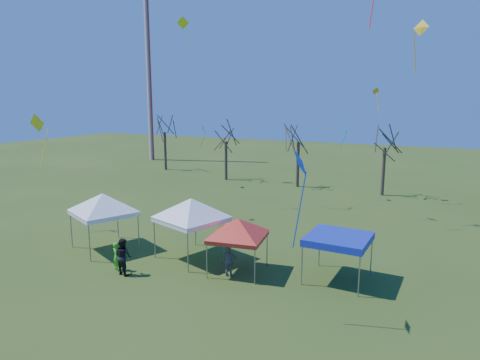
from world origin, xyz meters
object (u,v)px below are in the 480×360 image
object	(u,v)px
tree_0	(164,118)
tree_1	(226,128)
radio_mast	(149,73)
tent_blue	(338,239)
tree_2	(299,125)
tent_red	(238,222)
person_green	(117,257)
tent_white_west	(103,197)
tent_white_mid	(191,202)
person_dark	(123,256)
person_grey	(229,261)
tree_3	(386,130)

from	to	relation	value
tree_0	tree_1	world-z (taller)	tree_0
radio_mast	tent_blue	bearing A→B (deg)	-41.67
radio_mast	tree_1	world-z (taller)	radio_mast
tree_1	tree_2	xyz separation A→B (m)	(8.40, -0.27, 0.50)
tent_red	person_green	distance (m)	6.69
tree_0	tent_blue	size ratio (longest dim) A/B	2.76
tent_white_west	radio_mast	bearing A→B (deg)	122.93
tent_white_mid	person_green	size ratio (longest dim) A/B	2.83
tree_0	person_green	distance (m)	33.10
tent_red	person_dark	world-z (taller)	tent_red
tent_red	person_grey	size ratio (longest dim) A/B	2.40
tent_blue	tree_0	bearing A→B (deg)	138.62
radio_mast	tent_red	bearing A→B (deg)	-47.15
tree_0	tent_white_mid	bearing A→B (deg)	-51.99
tree_1	tree_3	size ratio (longest dim) A/B	0.95
tree_0	tent_white_mid	world-z (taller)	tree_0
radio_mast	tent_white_mid	size ratio (longest dim) A/B	5.81
tree_2	person_dark	size ratio (longest dim) A/B	4.26
tree_0	person_dark	bearing A→B (deg)	-58.43
tree_3	person_green	size ratio (longest dim) A/B	5.21
radio_mast	person_green	size ratio (longest dim) A/B	16.47
tree_1	tree_2	world-z (taller)	tree_2
tree_2	tent_red	xyz separation A→B (m)	(4.07, -22.40, -3.59)
tree_3	person_green	bearing A→B (deg)	-112.43
tent_white_mid	person_dark	distance (m)	4.63
radio_mast	tree_3	bearing A→B (deg)	-16.31
tree_2	radio_mast	bearing A→B (deg)	159.43
tent_white_mid	tent_blue	distance (m)	8.25
tent_white_west	person_grey	bearing A→B (deg)	-2.45
radio_mast	tent_blue	xyz separation A→B (m)	(34.62, -30.81, -10.38)
person_grey	tent_white_west	bearing A→B (deg)	-24.75
tree_1	tent_blue	xyz separation A→B (m)	(17.38, -21.46, -3.67)
tree_2	tent_red	distance (m)	23.05
tent_white_west	person_green	distance (m)	4.43
tent_red	person_grey	bearing A→B (deg)	-105.74
radio_mast	person_green	bearing A→B (deg)	-55.43
person_grey	person_dark	world-z (taller)	person_dark
tree_0	tree_3	distance (m)	27.09
tree_0	tent_red	world-z (taller)	tree_0
tent_red	tent_blue	size ratio (longest dim) A/B	1.23
tent_white_mid	tent_blue	world-z (taller)	tent_white_mid
tree_1	radio_mast	bearing A→B (deg)	151.52
tree_0	person_green	xyz separation A→B (m)	(16.70, -28.00, -5.73)
tree_0	person_dark	world-z (taller)	tree_0
tree_2	person_grey	world-z (taller)	tree_2
tree_1	tree_0	bearing A→B (deg)	164.82
person_grey	radio_mast	bearing A→B (deg)	-70.23
tree_0	person_dark	xyz separation A→B (m)	(17.35, -28.23, -5.53)
tent_white_mid	tent_blue	bearing A→B (deg)	3.53
radio_mast	tree_2	world-z (taller)	radio_mast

